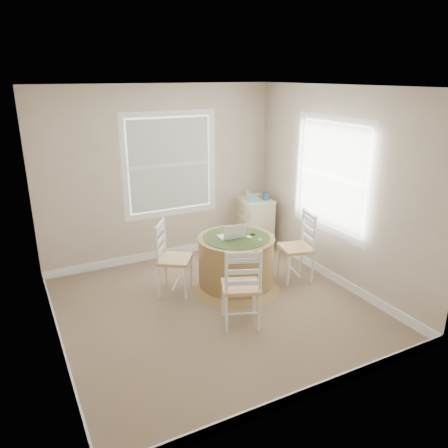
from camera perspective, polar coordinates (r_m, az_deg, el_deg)
room at (r=5.15m, az=-0.46°, el=2.98°), size 3.64×3.64×2.64m
round_table at (r=5.77m, az=1.57°, el=-4.78°), size 1.19×1.19×0.72m
chair_left at (r=5.65m, az=-6.45°, el=-4.55°), size 0.57×0.57×0.95m
chair_near at (r=4.93m, az=2.24°, el=-8.10°), size 0.54×0.53×0.95m
chair_right at (r=6.04m, az=9.37°, el=-3.07°), size 0.48×0.50×0.95m
laptop at (r=5.63m, az=1.05°, el=-1.49°), size 0.33×0.30×0.22m
mouse at (r=5.65m, az=3.28°, el=-1.71°), size 0.08×0.10×0.03m
phone at (r=5.59m, az=4.71°, el=-2.06°), size 0.07×0.10×0.02m
keys at (r=5.73m, az=3.75°, el=-1.43°), size 0.07×0.06×0.02m
corner_chest at (r=7.17m, az=4.05°, el=0.18°), size 0.51×0.65×0.82m
tissue_box at (r=6.87m, az=3.79°, el=3.34°), size 0.13×0.13×0.10m
box_yellow at (r=7.10m, az=4.28°, el=3.67°), size 0.16×0.11×0.06m
box_blue at (r=6.99m, az=5.53°, el=3.65°), size 0.09×0.09×0.12m
cup_cream at (r=7.16m, az=3.15°, el=3.95°), size 0.07×0.07×0.09m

